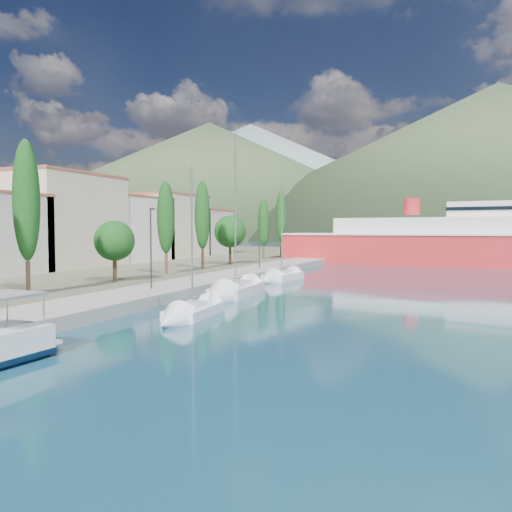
% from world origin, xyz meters
% --- Properties ---
extents(ground, '(1400.00, 1400.00, 0.00)m').
position_xyz_m(ground, '(0.00, 120.00, 0.00)').
color(ground, navy).
extents(quay, '(5.00, 88.00, 0.80)m').
position_xyz_m(quay, '(-9.00, 26.00, 0.40)').
color(quay, gray).
rests_on(quay, ground).
extents(land_strip, '(70.00, 148.00, 0.70)m').
position_xyz_m(land_strip, '(-47.00, 36.00, 0.35)').
color(land_strip, '#565644').
rests_on(land_strip, ground).
extents(town_buildings, '(9.20, 69.20, 11.30)m').
position_xyz_m(town_buildings, '(-32.00, 36.91, 5.57)').
color(town_buildings, beige).
rests_on(town_buildings, land_strip).
extents(tree_row, '(4.20, 62.49, 11.15)m').
position_xyz_m(tree_row, '(-15.31, 33.21, 5.99)').
color(tree_row, '#47301E').
rests_on(tree_row, land_strip).
extents(lamp_posts, '(0.15, 45.95, 6.06)m').
position_xyz_m(lamp_posts, '(-9.00, 15.06, 4.08)').
color(lamp_posts, '#2D2D33').
rests_on(lamp_posts, quay).
extents(sailboat_near, '(2.60, 6.99, 9.83)m').
position_xyz_m(sailboat_near, '(-2.25, 8.31, 0.27)').
color(sailboat_near, silver).
rests_on(sailboat_near, ground).
extents(sailboat_mid, '(3.28, 9.91, 14.03)m').
position_xyz_m(sailboat_mid, '(-3.88, 17.79, 0.33)').
color(sailboat_mid, silver).
rests_on(sailboat_mid, ground).
extents(sailboat_far, '(3.31, 7.64, 10.87)m').
position_xyz_m(sailboat_far, '(-4.64, 30.89, 0.31)').
color(sailboat_far, silver).
rests_on(sailboat_far, ground).
extents(ferry, '(53.98, 15.99, 10.56)m').
position_xyz_m(ferry, '(13.46, 62.49, 3.21)').
color(ferry, red).
rests_on(ferry, ground).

